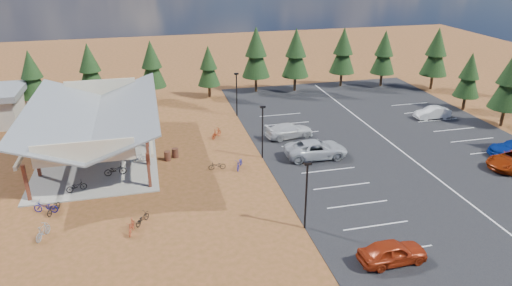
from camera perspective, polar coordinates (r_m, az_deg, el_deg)
name	(u,v)px	position (r m, az deg, el deg)	size (l,w,h in m)	color
ground	(213,173)	(40.27, -5.41, -3.73)	(140.00, 140.00, 0.00)	brown
asphalt_lot	(387,140)	(48.60, 16.10, 0.32)	(27.00, 44.00, 0.04)	black
concrete_pad	(99,152)	(46.61, -18.98, -1.01)	(10.60, 18.60, 0.10)	gray
bike_pavilion	(94,115)	(45.28, -19.60, 3.35)	(11.65, 19.40, 4.97)	#582A19
lamp_post_0	(306,191)	(31.35, 6.31, -5.96)	(0.50, 0.25, 5.14)	black
lamp_post_1	(263,128)	(41.73, 0.82, 1.85)	(0.50, 0.25, 5.14)	black
lamp_post_2	(237,91)	(52.80, -2.44, 6.46)	(0.50, 0.25, 5.14)	black
trash_bin_0	(167,156)	(43.00, -11.01, -1.59)	(0.60, 0.60, 0.90)	#4D281B
trash_bin_1	(175,153)	(43.50, -10.06, -1.22)	(0.60, 0.60, 0.90)	#4D281B
pine_1	(32,75)	(59.86, -26.23, 7.68)	(3.20, 3.20, 7.46)	#382314
pine_2	(90,68)	(59.59, -20.06, 8.80)	(3.34, 3.34, 7.78)	#382314
pine_3	(152,64)	(59.42, -12.92, 9.55)	(3.32, 3.32, 7.74)	#382314
pine_4	(208,66)	(59.83, -5.96, 9.53)	(2.92, 2.92, 6.80)	#382314
pine_5	(256,53)	(61.66, 0.00, 11.24)	(3.78, 3.78, 8.81)	#382314
pine_6	(296,53)	(62.35, 5.00, 11.14)	(3.67, 3.67, 8.54)	#382314
pine_7	(343,51)	(65.54, 10.83, 11.25)	(3.54, 3.54, 8.25)	#382314
pine_8	(384,53)	(66.90, 15.71, 10.83)	(3.37, 3.37, 7.85)	#382314
pine_11	(511,80)	(56.00, 29.24, 6.87)	(3.66, 3.66, 8.54)	#382314
pine_12	(469,75)	(60.13, 25.09, 7.67)	(3.01, 3.01, 7.01)	#382314
pine_13	(436,52)	(67.50, 21.59, 10.53)	(3.65, 3.65, 8.50)	#382314
bike_0	(76,186)	(39.57, -21.53, -5.06)	(0.56, 1.60, 0.84)	black
bike_1	(79,154)	(45.35, -21.25, -1.27)	(0.47, 1.65, 0.99)	gray
bike_2	(89,140)	(48.52, -20.12, 0.39)	(0.57, 1.62, 0.85)	navy
bike_3	(84,127)	(51.83, -20.69, 1.86)	(0.49, 1.74, 1.04)	maroon
bike_4	(115,170)	(41.12, -17.19, -3.23)	(0.65, 1.86, 0.98)	black
bike_5	(138,158)	(42.95, -14.51, -1.80)	(0.43, 1.51, 0.91)	gray
bike_6	(131,137)	(47.85, -15.37, 0.75)	(0.62, 1.78, 0.94)	navy
bike_7	(112,127)	(51.00, -17.52, 1.93)	(0.47, 1.67, 1.00)	maroon
bike_8	(54,208)	(37.33, -23.97, -7.38)	(0.58, 1.68, 0.88)	black
bike_9	(43,231)	(34.60, -25.11, -9.98)	(0.48, 1.71, 1.02)	gray
bike_10	(46,207)	(37.58, -24.81, -7.26)	(0.64, 1.83, 0.96)	#12108A
bike_11	(131,226)	(33.13, -15.30, -9.99)	(0.47, 1.65, 0.99)	#9D381D
bike_12	(142,218)	(33.97, -14.02, -9.13)	(0.53, 1.53, 0.80)	black
bike_14	(240,163)	(40.72, -2.06, -2.55)	(0.65, 1.86, 0.98)	navy
bike_15	(216,133)	(47.39, -4.97, 1.24)	(0.48, 1.72, 1.03)	maroon
bike_16	(217,166)	(40.63, -4.89, -2.83)	(0.53, 1.52, 0.80)	black
car_0	(393,252)	(30.35, 16.70, -12.91)	(1.76, 4.37, 1.49)	#9C2A0F
car_2	(316,149)	(42.99, 7.52, -0.76)	(2.71, 5.88, 1.63)	#B5B8BD
car_3	(289,131)	(47.33, 4.20, 1.57)	(2.04, 5.02, 1.46)	silver
car_9	(432,113)	(56.32, 21.19, 3.55)	(1.44, 4.14, 1.36)	silver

